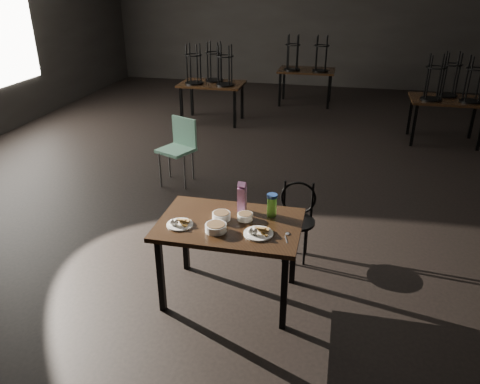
% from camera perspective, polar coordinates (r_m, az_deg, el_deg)
% --- Properties ---
extents(room, '(12.00, 12.04, 3.22)m').
position_cam_1_polar(room, '(6.32, 3.59, 22.24)').
color(room, black).
rests_on(room, ground).
extents(main_table, '(1.20, 0.80, 0.75)m').
position_cam_1_polar(main_table, '(3.97, -1.27, -4.73)').
color(main_table, black).
rests_on(main_table, ground).
extents(plate_left, '(0.22, 0.22, 0.07)m').
position_cam_1_polar(plate_left, '(3.91, -7.40, -3.80)').
color(plate_left, white).
rests_on(plate_left, main_table).
extents(plate_right, '(0.24, 0.24, 0.08)m').
position_cam_1_polar(plate_right, '(3.75, 2.22, -4.91)').
color(plate_right, white).
rests_on(plate_right, main_table).
extents(bowl_near, '(0.16, 0.16, 0.06)m').
position_cam_1_polar(bowl_near, '(3.97, -2.29, -2.92)').
color(bowl_near, white).
rests_on(bowl_near, main_table).
extents(bowl_far, '(0.14, 0.14, 0.05)m').
position_cam_1_polar(bowl_far, '(3.97, 0.63, -2.99)').
color(bowl_far, white).
rests_on(bowl_far, main_table).
extents(bowl_big, '(0.18, 0.18, 0.06)m').
position_cam_1_polar(bowl_big, '(3.80, -2.97, -4.33)').
color(bowl_big, white).
rests_on(bowl_big, main_table).
extents(juice_carton, '(0.07, 0.07, 0.28)m').
position_cam_1_polar(juice_carton, '(4.06, 0.25, -0.69)').
color(juice_carton, '#981B85').
rests_on(juice_carton, main_table).
extents(water_bottle, '(0.11, 0.11, 0.20)m').
position_cam_1_polar(water_bottle, '(4.00, 3.91, -1.57)').
color(water_bottle, '#71D03D').
rests_on(water_bottle, main_table).
extents(spoon, '(0.05, 0.18, 0.01)m').
position_cam_1_polar(spoon, '(3.77, 5.78, -5.15)').
color(spoon, silver).
rests_on(spoon, main_table).
extents(bentwood_chair, '(0.37, 0.37, 0.78)m').
position_cam_1_polar(bentwood_chair, '(4.70, 6.94, -2.76)').
color(bentwood_chair, black).
rests_on(bentwood_chair, ground).
extents(school_chair, '(0.54, 0.54, 0.89)m').
position_cam_1_polar(school_chair, '(6.42, -7.43, 5.74)').
color(school_chair, '#75B696').
rests_on(school_chair, ground).
extents(bg_table_left, '(1.20, 0.80, 1.48)m').
position_cam_1_polar(bg_table_left, '(9.10, -3.48, 13.29)').
color(bg_table_left, black).
rests_on(bg_table_left, ground).
extents(bg_table_right, '(1.20, 0.80, 1.48)m').
position_cam_1_polar(bg_table_right, '(8.61, 24.11, 10.49)').
color(bg_table_right, black).
rests_on(bg_table_right, ground).
extents(bg_table_far, '(1.20, 0.80, 1.48)m').
position_cam_1_polar(bg_table_far, '(10.49, 8.10, 14.53)').
color(bg_table_far, black).
rests_on(bg_table_far, ground).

